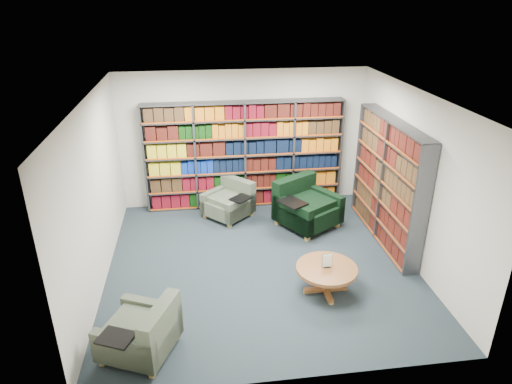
{
  "coord_description": "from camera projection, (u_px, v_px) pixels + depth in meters",
  "views": [
    {
      "loc": [
        -0.95,
        -6.42,
        4.22
      ],
      "look_at": [
        0.0,
        0.6,
        1.05
      ],
      "focal_mm": 32.0,
      "sensor_mm": 36.0,
      "label": 1
    }
  ],
  "objects": [
    {
      "name": "chair_teal_left",
      "position": [
        231.0,
        202.0,
        9.16
      ],
      "size": [
        1.13,
        1.13,
        0.73
      ],
      "color": "#092432",
      "rests_on": "ground"
    },
    {
      "name": "bookshelf_back",
      "position": [
        245.0,
        155.0,
        9.32
      ],
      "size": [
        4.0,
        0.28,
        2.2
      ],
      "color": "#47494F",
      "rests_on": "ground"
    },
    {
      "name": "bookshelf_right",
      "position": [
        388.0,
        182.0,
        8.03
      ],
      "size": [
        0.28,
        2.5,
        2.2
      ],
      "color": "#47494F",
      "rests_on": "ground"
    },
    {
      "name": "chair_green_right",
      "position": [
        304.0,
        207.0,
        8.79
      ],
      "size": [
        1.37,
        1.37,
        0.9
      ],
      "color": "black",
      "rests_on": "ground"
    },
    {
      "name": "coffee_table",
      "position": [
        326.0,
        272.0,
        6.81
      ],
      "size": [
        0.92,
        0.92,
        0.64
      ],
      "color": "brown",
      "rests_on": "ground"
    },
    {
      "name": "room_shell",
      "position": [
        261.0,
        187.0,
        7.07
      ],
      "size": [
        5.02,
        5.02,
        2.82
      ],
      "color": "black",
      "rests_on": "ground"
    },
    {
      "name": "chair_teal_front",
      "position": [
        144.0,
        334.0,
        5.65
      ],
      "size": [
        1.08,
        1.1,
        0.75
      ],
      "color": "#092432",
      "rests_on": "ground"
    }
  ]
}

